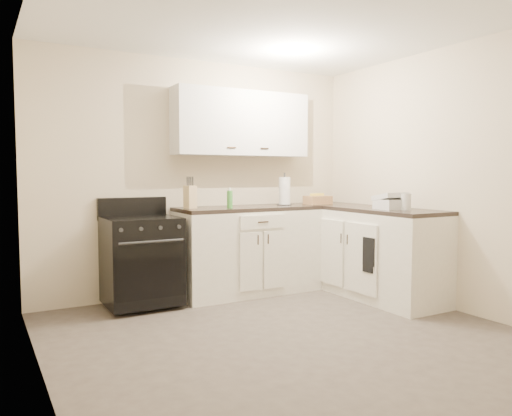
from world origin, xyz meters
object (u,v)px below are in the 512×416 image
stove (142,260)px  wicker_basket (318,200)px  countertop_grill (391,204)px  knife_block (190,197)px  paper_towel (285,191)px

stove → wicker_basket: 2.15m
stove → wicker_basket: bearing=-0.4°
stove → countertop_grill: 2.52m
countertop_grill → knife_block: bearing=151.5°
stove → paper_towel: bearing=1.1°
stove → knife_block: (0.53, 0.07, 0.60)m
knife_block → countertop_grill: knife_block is taller
stove → countertop_grill: bearing=-24.8°
knife_block → countertop_grill: size_ratio=0.86×
stove → paper_towel: 1.77m
wicker_basket → countertop_grill: size_ratio=1.07×
stove → wicker_basket: size_ratio=2.88×
knife_block → paper_towel: bearing=-21.2°
knife_block → wicker_basket: knife_block is taller
wicker_basket → paper_towel: bearing=173.6°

